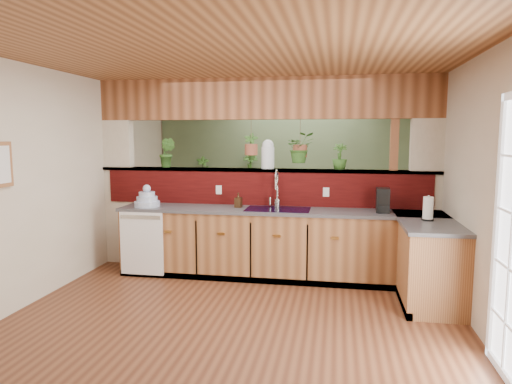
% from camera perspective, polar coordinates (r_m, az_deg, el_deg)
% --- Properties ---
extents(ground, '(4.60, 7.00, 0.01)m').
position_cam_1_polar(ground, '(5.18, -1.57, -13.69)').
color(ground, '#592F1B').
rests_on(ground, ground).
extents(ceiling, '(4.60, 7.00, 0.01)m').
position_cam_1_polar(ceiling, '(4.90, -1.68, 16.05)').
color(ceiling, brown).
rests_on(ceiling, ground).
extents(wall_back, '(4.60, 0.02, 2.60)m').
position_cam_1_polar(wall_back, '(8.32, 3.31, 3.34)').
color(wall_back, beige).
rests_on(wall_back, ground).
extents(wall_front, '(4.60, 0.02, 2.60)m').
position_cam_1_polar(wall_front, '(1.67, -27.51, -12.25)').
color(wall_front, beige).
rests_on(wall_front, ground).
extents(wall_left, '(0.02, 7.00, 2.60)m').
position_cam_1_polar(wall_left, '(5.79, -24.50, 1.13)').
color(wall_left, beige).
rests_on(wall_left, ground).
extents(wall_right, '(0.02, 7.00, 2.60)m').
position_cam_1_polar(wall_right, '(4.95, 25.45, 0.18)').
color(wall_right, beige).
rests_on(wall_right, ground).
extents(pass_through_partition, '(4.60, 0.21, 2.60)m').
position_cam_1_polar(pass_through_partition, '(6.20, 1.19, 1.09)').
color(pass_through_partition, beige).
rests_on(pass_through_partition, ground).
extents(pass_through_ledge, '(4.60, 0.21, 0.04)m').
position_cam_1_polar(pass_through_ledge, '(6.19, 0.93, 2.75)').
color(pass_through_ledge, brown).
rests_on(pass_through_ledge, ground).
extents(header_beam, '(4.60, 0.15, 0.55)m').
position_cam_1_polar(header_beam, '(6.19, 0.94, 11.60)').
color(header_beam, brown).
rests_on(header_beam, ground).
extents(sage_backwall, '(4.55, 0.02, 2.55)m').
position_cam_1_polar(sage_backwall, '(8.30, 3.29, 3.34)').
color(sage_backwall, '#576F4C').
rests_on(sage_backwall, ground).
extents(countertop, '(4.14, 1.52, 0.90)m').
position_cam_1_polar(countertop, '(5.78, 8.41, -6.89)').
color(countertop, brown).
rests_on(countertop, ground).
extents(dishwasher, '(0.58, 0.03, 0.82)m').
position_cam_1_polar(dishwasher, '(6.10, -14.11, -6.22)').
color(dishwasher, white).
rests_on(dishwasher, ground).
extents(navy_sink, '(0.82, 0.50, 0.18)m').
position_cam_1_polar(navy_sink, '(5.85, 2.74, -2.92)').
color(navy_sink, black).
rests_on(navy_sink, countertop).
extents(faucet, '(0.22, 0.22, 0.50)m').
position_cam_1_polar(faucet, '(5.96, 2.59, 0.63)').
color(faucet, '#B7B7B2').
rests_on(faucet, countertop).
extents(dish_stack, '(0.34, 0.34, 0.29)m').
position_cam_1_polar(dish_stack, '(6.20, -13.46, -0.96)').
color(dish_stack, '#A6B5D7').
rests_on(dish_stack, countertop).
extents(soap_dispenser, '(0.10, 0.10, 0.19)m').
position_cam_1_polar(soap_dispenser, '(5.96, -2.22, -1.02)').
color(soap_dispenser, '#3D2716').
rests_on(soap_dispenser, countertop).
extents(coffee_maker, '(0.16, 0.27, 0.29)m').
position_cam_1_polar(coffee_maker, '(5.81, 15.57, -1.11)').
color(coffee_maker, black).
rests_on(coffee_maker, countertop).
extents(paper_towel, '(0.13, 0.13, 0.28)m').
position_cam_1_polar(paper_towel, '(5.39, 20.71, -2.00)').
color(paper_towel, black).
rests_on(paper_towel, countertop).
extents(glass_jar, '(0.18, 0.18, 0.39)m').
position_cam_1_polar(glass_jar, '(6.17, 1.49, 4.75)').
color(glass_jar, silver).
rests_on(glass_jar, pass_through_ledge).
extents(ledge_plant_left, '(0.25, 0.21, 0.41)m').
position_cam_1_polar(ledge_plant_left, '(6.54, -11.04, 4.83)').
color(ledge_plant_left, '#2C561E').
rests_on(ledge_plant_left, pass_through_ledge).
extents(ledge_plant_right, '(0.20, 0.20, 0.34)m').
position_cam_1_polar(ledge_plant_right, '(6.10, 10.42, 4.38)').
color(ledge_plant_right, '#2C561E').
rests_on(ledge_plant_right, pass_through_ledge).
extents(hanging_plant_a, '(0.20, 0.17, 0.49)m').
position_cam_1_polar(hanging_plant_a, '(6.20, -0.61, 6.75)').
color(hanging_plant_a, brown).
rests_on(hanging_plant_a, header_beam).
extents(hanging_plant_b, '(0.44, 0.40, 0.52)m').
position_cam_1_polar(hanging_plant_b, '(6.11, 5.54, 7.16)').
color(hanging_plant_b, brown).
rests_on(hanging_plant_b, header_beam).
extents(shelving_console, '(1.60, 1.03, 1.04)m').
position_cam_1_polar(shelving_console, '(8.31, -2.75, -2.21)').
color(shelving_console, black).
rests_on(shelving_console, ground).
extents(shelf_plant_a, '(0.27, 0.22, 0.44)m').
position_cam_1_polar(shelf_plant_a, '(8.37, -6.66, 2.94)').
color(shelf_plant_a, '#2C561E').
rests_on(shelf_plant_a, shelving_console).
extents(shelf_plant_b, '(0.36, 0.36, 0.50)m').
position_cam_1_polar(shelf_plant_b, '(8.16, -0.76, 3.08)').
color(shelf_plant_b, '#2C561E').
rests_on(shelf_plant_b, shelving_console).
extents(floor_plant, '(0.82, 0.74, 0.81)m').
position_cam_1_polar(floor_plant, '(7.58, 6.52, -3.88)').
color(floor_plant, '#2C561E').
rests_on(floor_plant, ground).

